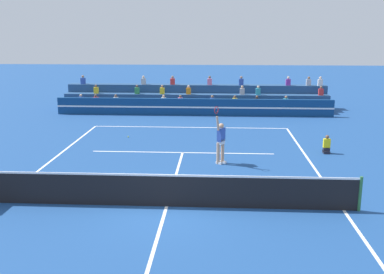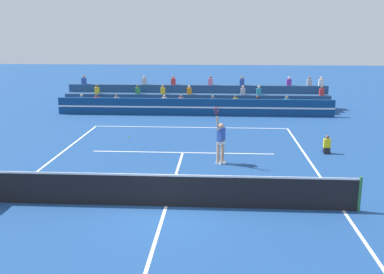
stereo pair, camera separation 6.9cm
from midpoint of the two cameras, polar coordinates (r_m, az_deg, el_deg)
The scene contains 8 objects.
ground_plane at distance 14.35m, azimuth -3.38°, elevation -8.79°, with size 120.00×120.00×0.00m, color navy.
court_lines at distance 14.35m, azimuth -3.38°, elevation -8.78°, with size 11.10×23.90×0.01m.
tennis_net at distance 14.15m, azimuth -3.41°, elevation -6.75°, with size 12.00×0.10×1.10m.
sponsor_banner_wall at distance 29.30m, azimuth 0.14°, elevation 3.83°, with size 18.00×0.26×1.10m.
bleacher_stand at distance 31.78m, azimuth 0.41°, elevation 4.76°, with size 18.37×2.85×2.28m.
ball_kid_courtside at distance 21.11m, azimuth 16.63°, elevation -1.12°, with size 0.30×0.36×0.84m.
tennis_player at distance 18.55m, azimuth 3.57°, elevation -0.44°, with size 0.56×0.76×2.50m.
tennis_ball at distance 23.55m, azimuth -8.20°, elevation 0.04°, with size 0.07×0.07×0.07m, color #C6DB33.
Camera 1 is at (1.57, -13.20, 5.41)m, focal length 42.00 mm.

